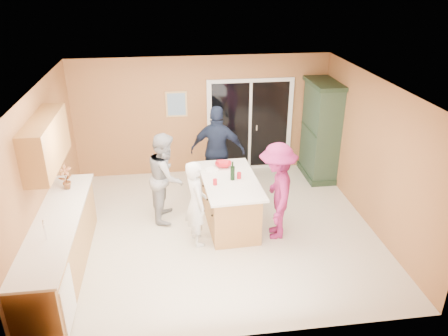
{
  "coord_description": "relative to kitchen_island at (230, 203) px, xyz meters",
  "views": [
    {
      "loc": [
        -0.75,
        -6.56,
        4.27
      ],
      "look_at": [
        0.15,
        0.1,
        1.15
      ],
      "focal_mm": 35.0,
      "sensor_mm": 36.0,
      "label": 1
    }
  ],
  "objects": [
    {
      "name": "woman_white",
      "position": [
        -0.63,
        -0.48,
        0.32
      ],
      "size": [
        0.47,
        0.61,
        1.49
      ],
      "primitive_type": "imported",
      "rotation": [
        0.0,
        0.0,
        1.8
      ],
      "color": "white",
      "rests_on": "floor"
    },
    {
      "name": "sliding_door",
      "position": [
        0.79,
        2.32,
        0.63
      ],
      "size": [
        1.9,
        0.07,
        2.1
      ],
      "color": "white",
      "rests_on": "floor"
    },
    {
      "name": "woman_magenta",
      "position": [
        0.73,
        -0.45,
        0.42
      ],
      "size": [
        0.81,
        1.19,
        1.7
      ],
      "primitive_type": "imported",
      "rotation": [
        0.0,
        0.0,
        -1.74
      ],
      "color": "#8C1E4E",
      "rests_on": "floor"
    },
    {
      "name": "wall_right",
      "position": [
        2.49,
        -0.15,
        0.88
      ],
      "size": [
        0.1,
        5.0,
        2.6
      ],
      "primitive_type": "cube",
      "color": "tan",
      "rests_on": "ground"
    },
    {
      "name": "left_cabinet_run",
      "position": [
        -2.71,
        -1.2,
        0.04
      ],
      "size": [
        0.65,
        3.05,
        1.24
      ],
      "color": "#B07E44",
      "rests_on": "floor"
    },
    {
      "name": "framed_picture",
      "position": [
        -0.81,
        2.33,
        1.18
      ],
      "size": [
        0.46,
        0.04,
        0.56
      ],
      "color": "tan",
      "rests_on": "wall_back"
    },
    {
      "name": "tulip_vase",
      "position": [
        -2.71,
        -0.06,
        0.73
      ],
      "size": [
        0.27,
        0.22,
        0.43
      ],
      "primitive_type": "imported",
      "rotation": [
        0.0,
        0.0,
        0.36
      ],
      "color": "#B4121C",
      "rests_on": "left_cabinet_run"
    },
    {
      "name": "kitchen_island",
      "position": [
        0.0,
        0.0,
        0.0
      ],
      "size": [
        1.01,
        1.76,
        0.91
      ],
      "rotation": [
        0.0,
        0.0,
        0.05
      ],
      "color": "#B07E44",
      "rests_on": "floor"
    },
    {
      "name": "upper_cabinets",
      "position": [
        -2.84,
        -0.35,
        1.45
      ],
      "size": [
        0.35,
        1.6,
        0.75
      ],
      "primitive_type": "cube",
      "color": "#B07E44",
      "rests_on": "wall_left"
    },
    {
      "name": "floor",
      "position": [
        -0.26,
        -0.15,
        -0.42
      ],
      "size": [
        5.5,
        5.5,
        0.0
      ],
      "primitive_type": "plane",
      "color": "beige",
      "rests_on": "ground"
    },
    {
      "name": "tumbler_near",
      "position": [
        0.16,
        0.01,
        0.54
      ],
      "size": [
        0.09,
        0.09,
        0.11
      ],
      "primitive_type": "cylinder",
      "rotation": [
        0.0,
        0.0,
        -0.25
      ],
      "color": "#B3131E",
      "rests_on": "kitchen_island"
    },
    {
      "name": "woman_navy",
      "position": [
        -0.06,
        1.24,
        0.5
      ],
      "size": [
        1.16,
        0.7,
        1.85
      ],
      "primitive_type": "imported",
      "rotation": [
        0.0,
        0.0,
        2.9
      ],
      "color": "#181F35",
      "rests_on": "floor"
    },
    {
      "name": "tumbler_far",
      "position": [
        -0.28,
        -0.17,
        0.53
      ],
      "size": [
        0.09,
        0.09,
        0.1
      ],
      "primitive_type": "cylinder",
      "rotation": [
        0.0,
        0.0,
        0.27
      ],
      "color": "#B3131E",
      "rests_on": "kitchen_island"
    },
    {
      "name": "wall_back",
      "position": [
        -0.26,
        2.35,
        0.88
      ],
      "size": [
        5.5,
        0.1,
        2.6
      ],
      "primitive_type": "cube",
      "color": "tan",
      "rests_on": "ground"
    },
    {
      "name": "wine_bottle",
      "position": [
        0.04,
        -0.02,
        0.61
      ],
      "size": [
        0.08,
        0.08,
        0.34
      ],
      "rotation": [
        0.0,
        0.0,
        -0.32
      ],
      "color": "black",
      "rests_on": "kitchen_island"
    },
    {
      "name": "wall_left",
      "position": [
        -3.01,
        -0.15,
        0.88
      ],
      "size": [
        0.1,
        5.0,
        2.6
      ],
      "primitive_type": "cube",
      "color": "tan",
      "rests_on": "ground"
    },
    {
      "name": "woman_grey",
      "position": [
        -1.1,
        0.42,
        0.4
      ],
      "size": [
        0.71,
        0.86,
        1.65
      ],
      "primitive_type": "imported",
      "rotation": [
        0.0,
        0.0,
        1.46
      ],
      "color": "#9C9C9E",
      "rests_on": "floor"
    },
    {
      "name": "ceiling",
      "position": [
        -0.26,
        -0.15,
        2.18
      ],
      "size": [
        5.5,
        5.0,
        0.1
      ],
      "primitive_type": "cube",
      "color": "white",
      "rests_on": "wall_back"
    },
    {
      "name": "green_hutch",
      "position": [
        2.23,
        1.75,
        0.61
      ],
      "size": [
        0.61,
        1.16,
        2.13
      ],
      "color": "#203421",
      "rests_on": "floor"
    },
    {
      "name": "wall_front",
      "position": [
        -0.26,
        -2.65,
        0.88
      ],
      "size": [
        5.5,
        0.1,
        2.6
      ],
      "primitive_type": "cube",
      "color": "tan",
      "rests_on": "ground"
    },
    {
      "name": "serving_bowl",
      "position": [
        -0.05,
        0.55,
        0.52
      ],
      "size": [
        0.35,
        0.35,
        0.07
      ],
      "primitive_type": "imported",
      "rotation": [
        0.0,
        0.0,
        -0.16
      ],
      "color": "#B3131E",
      "rests_on": "kitchen_island"
    },
    {
      "name": "white_plate",
      "position": [
        -0.27,
        0.41,
        0.49
      ],
      "size": [
        0.3,
        0.3,
        0.02
      ],
      "primitive_type": "cylinder",
      "rotation": [
        0.0,
        0.0,
        -0.26
      ],
      "color": "white",
      "rests_on": "kitchen_island"
    }
  ]
}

